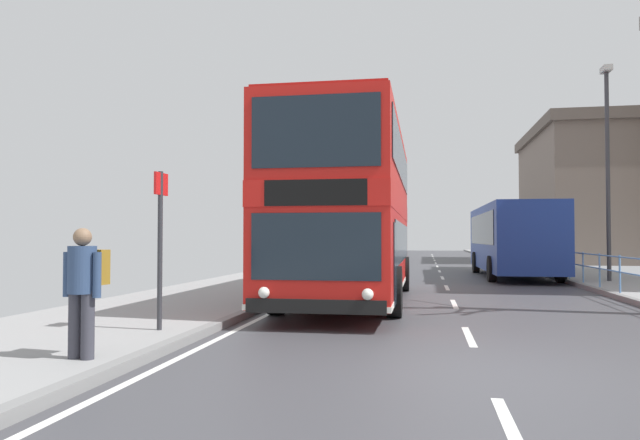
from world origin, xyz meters
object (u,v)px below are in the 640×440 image
at_px(street_lamp_far_side, 608,155).
at_px(pedestrian_with_backpack, 84,282).
at_px(double_decker_bus_main, 351,212).
at_px(background_bus_far_lane, 512,238).
at_px(background_building_00, 636,193).
at_px(bus_stop_sign_near, 160,232).

bearing_deg(street_lamp_far_side, pedestrian_with_backpack, -124.50).
relative_size(double_decker_bus_main, street_lamp_far_side, 1.39).
xyz_separation_m(double_decker_bus_main, street_lamp_far_side, (8.07, 6.75, 2.18)).
xyz_separation_m(background_bus_far_lane, background_building_00, (10.69, 17.94, 3.06)).
bearing_deg(double_decker_bus_main, background_bus_far_lane, 62.85).
distance_m(background_bus_far_lane, pedestrian_with_backpack, 20.39).
height_order(bus_stop_sign_near, street_lamp_far_side, street_lamp_far_side).
distance_m(double_decker_bus_main, background_building_00, 32.83).
height_order(double_decker_bus_main, background_building_00, background_building_00).
bearing_deg(bus_stop_sign_near, street_lamp_far_side, 50.86).
xyz_separation_m(double_decker_bus_main, bus_stop_sign_near, (-2.35, -6.05, -0.56)).
xyz_separation_m(pedestrian_with_backpack, bus_stop_sign_near, (-0.07, 2.26, 0.65)).
distance_m(bus_stop_sign_near, background_building_00, 39.29).
distance_m(pedestrian_with_backpack, bus_stop_sign_near, 2.35).
bearing_deg(double_decker_bus_main, pedestrian_with_backpack, -105.31).
distance_m(pedestrian_with_backpack, background_building_00, 41.30).
xyz_separation_m(pedestrian_with_backpack, street_lamp_far_side, (10.34, 15.05, 3.39)).
height_order(double_decker_bus_main, street_lamp_far_side, street_lamp_far_side).
relative_size(double_decker_bus_main, bus_stop_sign_near, 4.07).
height_order(double_decker_bus_main, pedestrian_with_backpack, double_decker_bus_main).
distance_m(background_bus_far_lane, bus_stop_sign_near, 18.34).
height_order(double_decker_bus_main, background_bus_far_lane, double_decker_bus_main).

